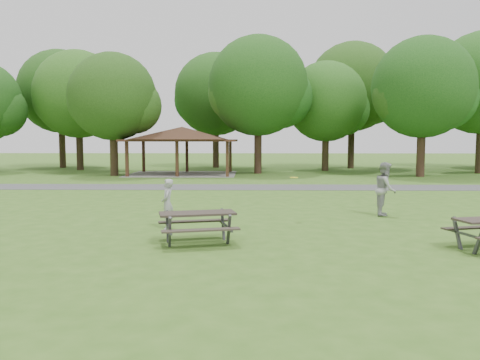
% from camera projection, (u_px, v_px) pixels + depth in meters
% --- Properties ---
extents(ground, '(160.00, 160.00, 0.00)m').
position_uv_depth(ground, '(201.00, 238.00, 13.10)').
color(ground, '#38611B').
rests_on(ground, ground).
extents(asphalt_path, '(120.00, 3.20, 0.02)m').
position_uv_depth(asphalt_path, '(226.00, 187.00, 27.04)').
color(asphalt_path, '#434446').
rests_on(asphalt_path, ground).
extents(pavilion, '(8.60, 7.01, 3.76)m').
position_uv_depth(pavilion, '(182.00, 136.00, 36.82)').
color(pavilion, '#372014').
rests_on(pavilion, ground).
extents(tree_row_c, '(8.19, 7.80, 10.67)m').
position_uv_depth(tree_row_c, '(79.00, 97.00, 41.74)').
color(tree_row_c, black).
rests_on(tree_row_c, ground).
extents(tree_row_d, '(6.93, 6.60, 9.27)m').
position_uv_depth(tree_row_d, '(114.00, 99.00, 35.22)').
color(tree_row_d, '#2E2114').
rests_on(tree_row_d, ground).
extents(tree_row_e, '(8.40, 8.00, 11.02)m').
position_uv_depth(tree_row_e, '(259.00, 89.00, 37.39)').
color(tree_row_e, '#311E16').
rests_on(tree_row_e, ground).
extents(tree_row_f, '(7.35, 7.00, 9.55)m').
position_uv_depth(tree_row_f, '(327.00, 104.00, 40.83)').
color(tree_row_f, '#312315').
rests_on(tree_row_f, ground).
extents(tree_row_g, '(7.77, 7.40, 10.25)m').
position_uv_depth(tree_row_g, '(424.00, 91.00, 34.18)').
color(tree_row_g, '#321F16').
rests_on(tree_row_g, ground).
extents(tree_deep_a, '(8.40, 8.00, 11.38)m').
position_uv_depth(tree_deep_a, '(62.00, 94.00, 45.24)').
color(tree_deep_a, '#312115').
rests_on(tree_deep_a, ground).
extents(tree_deep_b, '(8.40, 8.00, 11.13)m').
position_uv_depth(tree_deep_b, '(217.00, 97.00, 45.43)').
color(tree_deep_b, '#2F1F14').
rests_on(tree_deep_b, ground).
extents(tree_deep_c, '(8.82, 8.40, 11.90)m').
position_uv_depth(tree_deep_c, '(353.00, 90.00, 44.11)').
color(tree_deep_c, black).
rests_on(tree_deep_c, ground).
extents(picnic_table_middle, '(2.32, 2.04, 0.87)m').
position_uv_depth(picnic_table_middle, '(197.00, 220.00, 12.45)').
color(picnic_table_middle, '#2C241F').
rests_on(picnic_table_middle, ground).
extents(frisbee_in_flight, '(0.33, 0.33, 0.02)m').
position_uv_depth(frisbee_in_flight, '(294.00, 177.00, 15.77)').
color(frisbee_in_flight, yellow).
rests_on(frisbee_in_flight, ground).
extents(frisbee_thrower, '(0.42, 0.60, 1.55)m').
position_uv_depth(frisbee_thrower, '(167.00, 204.00, 14.47)').
color(frisbee_thrower, '#9C9C9E').
rests_on(frisbee_thrower, ground).
extents(frisbee_catcher, '(0.99, 1.12, 1.95)m').
position_uv_depth(frisbee_catcher, '(385.00, 189.00, 16.98)').
color(frisbee_catcher, '#979799').
rests_on(frisbee_catcher, ground).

